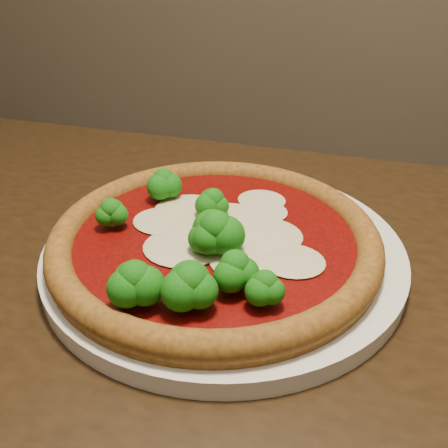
# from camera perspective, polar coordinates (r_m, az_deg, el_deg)

# --- Properties ---
(dining_table) EXTENTS (1.20, 0.73, 0.75)m
(dining_table) POSITION_cam_1_polar(r_m,az_deg,el_deg) (0.52, 4.96, -18.88)
(dining_table) COLOR black
(dining_table) RESTS_ON floor
(plate) EXTENTS (0.35, 0.35, 0.02)m
(plate) POSITION_cam_1_polar(r_m,az_deg,el_deg) (0.50, 0.00, -3.04)
(plate) COLOR silver
(plate) RESTS_ON dining_table
(pizza) EXTENTS (0.32, 0.32, 0.06)m
(pizza) POSITION_cam_1_polar(r_m,az_deg,el_deg) (0.48, -1.28, -1.64)
(pizza) COLOR brown
(pizza) RESTS_ON plate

